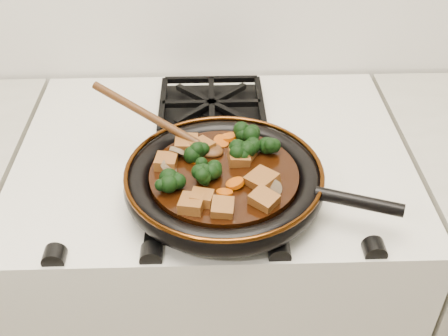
{
  "coord_description": "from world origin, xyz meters",
  "views": [
    {
      "loc": [
        -0.01,
        0.8,
        1.55
      ],
      "look_at": [
        0.02,
        1.54,
        0.97
      ],
      "focal_mm": 45.0,
      "sensor_mm": 36.0,
      "label": 1
    }
  ],
  "objects": [
    {
      "name": "broccoli_floret_2",
      "position": [
        -0.07,
        1.51,
        0.97
      ],
      "size": [
        0.08,
        0.08,
        0.07
      ],
      "primitive_type": null,
      "rotation": [
        -0.21,
        -0.23,
        1.43
      ],
      "color": "black",
      "rests_on": "braising_sauce"
    },
    {
      "name": "broccoli_floret_3",
      "position": [
        0.07,
        1.59,
        0.97
      ],
      "size": [
        0.07,
        0.07,
        0.07
      ],
      "primitive_type": null,
      "rotation": [
        -0.2,
        -0.12,
        1.69
      ],
      "color": "black",
      "rests_on": "braising_sauce"
    },
    {
      "name": "carrot_coin_3",
      "position": [
        0.02,
        1.49,
        0.96
      ],
      "size": [
        0.03,
        0.03,
        0.02
      ],
      "primitive_type": "cylinder",
      "rotation": [
        -0.28,
        0.06,
        0.0
      ],
      "color": "#AC4304",
      "rests_on": "braising_sauce"
    },
    {
      "name": "carrot_coin_2",
      "position": [
        -0.03,
        1.58,
        0.96
      ],
      "size": [
        0.03,
        0.03,
        0.02
      ],
      "primitive_type": "cylinder",
      "rotation": [
        0.34,
        0.19,
        0.0
      ],
      "color": "#AC4304",
      "rests_on": "braising_sauce"
    },
    {
      "name": "mushroom_slice_1",
      "position": [
        -0.06,
        1.59,
        0.97
      ],
      "size": [
        0.05,
        0.04,
        0.03
      ],
      "primitive_type": "cylinder",
      "rotation": [
        0.91,
        0.0,
        2.62
      ],
      "color": "brown",
      "rests_on": "braising_sauce"
    },
    {
      "name": "broccoli_floret_0",
      "position": [
        -0.01,
        1.53,
        0.97
      ],
      "size": [
        0.09,
        0.08,
        0.07
      ],
      "primitive_type": null,
      "rotation": [
        0.22,
        0.19,
        0.99
      ],
      "color": "black",
      "rests_on": "braising_sauce"
    },
    {
      "name": "wooden_spoon",
      "position": [
        -0.07,
        1.64,
        0.98
      ],
      "size": [
        0.15,
        0.1,
        0.25
      ],
      "rotation": [
        0.0,
        0.0,
        2.64
      ],
      "color": "#48270F",
      "rests_on": "braising_sauce"
    },
    {
      "name": "carrot_coin_4",
      "position": [
        0.01,
        1.63,
        0.96
      ],
      "size": [
        0.03,
        0.03,
        0.02
      ],
      "primitive_type": "cylinder",
      "rotation": [
        0.32,
        0.25,
        0.0
      ],
      "color": "#AC4304",
      "rests_on": "braising_sauce"
    },
    {
      "name": "carrot_coin_1",
      "position": [
        0.03,
        1.51,
        0.96
      ],
      "size": [
        0.03,
        0.03,
        0.02
      ],
      "primitive_type": "cylinder",
      "rotation": [
        -0.16,
        -0.32,
        0.0
      ],
      "color": "#AC4304",
      "rests_on": "braising_sauce"
    },
    {
      "name": "tofu_cube_0",
      "position": [
        0.05,
        1.59,
        0.97
      ],
      "size": [
        0.05,
        0.05,
        0.02
      ],
      "primitive_type": "cube",
      "rotation": [
        -0.03,
        0.07,
        2.63
      ],
      "color": "brown",
      "rests_on": "braising_sauce"
    },
    {
      "name": "tofu_cube_2",
      "position": [
        0.01,
        1.45,
        0.97
      ],
      "size": [
        0.04,
        0.04,
        0.02
      ],
      "primitive_type": "cube",
      "rotation": [
        -0.07,
        -0.05,
        3.04
      ],
      "color": "brown",
      "rests_on": "braising_sauce"
    },
    {
      "name": "stove",
      "position": [
        0.0,
        1.69,
        0.45
      ],
      "size": [
        0.76,
        0.6,
        0.9
      ],
      "primitive_type": "cube",
      "color": "silver",
      "rests_on": "ground"
    },
    {
      "name": "tofu_cube_8",
      "position": [
        -0.02,
        1.47,
        0.97
      ],
      "size": [
        0.04,
        0.04,
        0.02
      ],
      "primitive_type": "cube",
      "rotation": [
        0.1,
        -0.06,
        2.94
      ],
      "color": "brown",
      "rests_on": "braising_sauce"
    },
    {
      "name": "tofu_cube_5",
      "position": [
        -0.05,
        1.62,
        0.97
      ],
      "size": [
        0.04,
        0.04,
        0.03
      ],
      "primitive_type": "cube",
      "rotation": [
        0.03,
        -0.12,
        1.53
      ],
      "color": "brown",
      "rests_on": "braising_sauce"
    },
    {
      "name": "burner_grate_front",
      "position": [
        0.0,
        1.55,
        0.91
      ],
      "size": [
        0.23,
        0.23,
        0.03
      ],
      "primitive_type": null,
      "color": "black",
      "rests_on": "stove"
    },
    {
      "name": "broccoli_floret_7",
      "position": [
        -0.02,
        1.59,
        0.97
      ],
      "size": [
        0.08,
        0.07,
        0.06
      ],
      "primitive_type": null,
      "rotation": [
        0.11,
        0.1,
        1.38
      ],
      "color": "black",
      "rests_on": "braising_sauce"
    },
    {
      "name": "burner_grate_back",
      "position": [
        0.0,
        1.83,
        0.91
      ],
      "size": [
        0.23,
        0.23,
        0.03
      ],
      "primitive_type": null,
      "color": "black",
      "rests_on": "stove"
    },
    {
      "name": "tofu_cube_7",
      "position": [
        -0.08,
        1.57,
        0.97
      ],
      "size": [
        0.04,
        0.04,
        0.02
      ],
      "primitive_type": "cube",
      "rotation": [
        0.05,
        -0.01,
        3.02
      ],
      "color": "brown",
      "rests_on": "braising_sauce"
    },
    {
      "name": "broccoli_floret_6",
      "position": [
        0.1,
        1.61,
        0.97
      ],
      "size": [
        0.09,
        0.09,
        0.08
      ],
      "primitive_type": null,
      "rotation": [
        0.15,
        0.23,
        2.44
      ],
      "color": "black",
      "rests_on": "braising_sauce"
    },
    {
      "name": "tofu_cube_4",
      "position": [
        -0.04,
        1.46,
        0.97
      ],
      "size": [
        0.04,
        0.05,
        0.02
      ],
      "primitive_type": "cube",
      "rotation": [
        0.06,
        0.03,
        2.94
      ],
      "color": "brown",
      "rests_on": "braising_sauce"
    },
    {
      "name": "carrot_coin_0",
      "position": [
        0.03,
        1.64,
        0.96
      ],
      "size": [
        0.03,
        0.03,
        0.02
      ],
      "primitive_type": "cylinder",
      "rotation": [
        -0.24,
        -0.16,
        0.0
      ],
      "color": "#AC4304",
      "rests_on": "braising_sauce"
    },
    {
      "name": "broccoli_floret_1",
      "position": [
        0.06,
        1.64,
        0.97
      ],
      "size": [
        0.07,
        0.08,
        0.07
      ],
      "primitive_type": null,
      "rotation": [
        -0.25,
        0.06,
        2.92
      ],
      "color": "black",
      "rests_on": "braising_sauce"
    },
    {
      "name": "mushroom_slice_2",
      "position": [
        0.09,
        1.49,
        0.97
      ],
      "size": [
        0.03,
        0.03,
        0.03
      ],
      "primitive_type": "cylinder",
      "rotation": [
        0.9,
        0.0,
        0.04
      ],
      "color": "brown",
      "rests_on": "braising_sauce"
    },
    {
      "name": "tofu_cube_6",
      "position": [
        0.08,
        1.51,
        0.97
      ],
      "size": [
        0.06,
        0.06,
        0.03
      ],
      "primitive_type": "cube",
      "rotation": [
        -0.11,
        -0.11,
        0.76
      ],
      "color": "brown",
      "rests_on": "braising_sauce"
    },
    {
      "name": "broccoli_floret_5",
      "position": [
        0.04,
        1.59,
        0.97
      ],
      "size": [
        0.07,
        0.07,
        0.07
      ],
      "primitive_type": null,
      "rotation": [
        0.14,
        -0.09,
        1.37
      ],
      "color": "black",
      "rests_on": "braising_sauce"
    },
    {
      "name": "mushroom_slice_0",
      "position": [
        -0.07,
        1.55,
        0.97
      ],
      "size": [
        0.04,
        0.04,
        0.03
      ],
      "primitive_type": "cylinder",
      "rotation": [
        0.77,
        0.0,
        1.8
      ],
      "color": "brown",
      "rests_on": "braising_sauce"
    },
    {
      "name": "tofu_cube_1",
      "position": [
        0.08,
        1.46,
        0.97
      ],
      "size": [
        0.05,
        0.05,
        0.03
      ],
      "primitive_type": "cube",
      "rotation": [
        -0.09,
        -0.08,
        2.43
      ],
      "color": "brown",
      "rests_on": "braising_sauce"
    },
    {
      "name": "skillet",
      "position": [
        0.02,
        1.54,
        0.94
      ],
      "size": [
        0.45,
        0.34,
        0.05
      ],
      "rotation": [
        0.0,
        0.0,
        -0.35
      ],
      "color": "black",
      "rests_on": "burner_grate_front"
    },
    {
      "name": "tofu_cube_9",
      "position": [
        0.04,
        1.58,
        0.97
      ],
      "size": [
        0.04,
        0.04,
        0.03
      ],
      "primitive_type": "cube",
      "rotation": [
        0.11,
        -0.04,
        1.63
      ],
      "color": "brown",
      "rests_on": "braising_sauce"
    },
    {
      "name": "tofu_cube_3",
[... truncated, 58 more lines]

